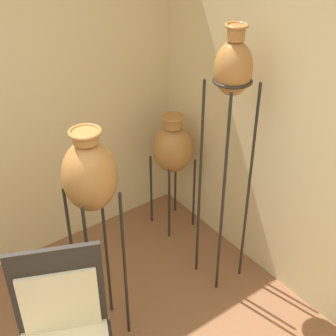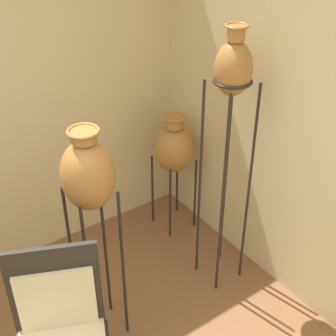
{
  "view_description": "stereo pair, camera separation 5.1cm",
  "coord_description": "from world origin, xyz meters",
  "px_view_note": "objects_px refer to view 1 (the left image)",
  "views": [
    {
      "loc": [
        -0.24,
        -1.05,
        2.71
      ],
      "look_at": [
        1.4,
        1.17,
        0.97
      ],
      "focal_mm": 50.0,
      "sensor_mm": 36.0,
      "label": 1
    },
    {
      "loc": [
        -0.2,
        -1.08,
        2.71
      ],
      "look_at": [
        1.4,
        1.17,
        0.97
      ],
      "focal_mm": 50.0,
      "sensor_mm": 36.0,
      "label": 2
    }
  ],
  "objects_px": {
    "vase_stand_medium": "(90,179)",
    "chair": "(63,335)",
    "vase_stand_short": "(173,149)",
    "vase_stand_tall": "(232,81)"
  },
  "relations": [
    {
      "from": "vase_stand_medium",
      "to": "chair",
      "type": "xyz_separation_m",
      "value": [
        -0.42,
        -0.37,
        -0.64
      ]
    },
    {
      "from": "vase_stand_short",
      "to": "chair",
      "type": "height_order",
      "value": "chair"
    },
    {
      "from": "vase_stand_tall",
      "to": "chair",
      "type": "height_order",
      "value": "vase_stand_tall"
    },
    {
      "from": "vase_stand_tall",
      "to": "vase_stand_medium",
      "type": "height_order",
      "value": "vase_stand_tall"
    },
    {
      "from": "vase_stand_medium",
      "to": "chair",
      "type": "distance_m",
      "value": 0.85
    },
    {
      "from": "vase_stand_tall",
      "to": "vase_stand_medium",
      "type": "distance_m",
      "value": 1.07
    },
    {
      "from": "vase_stand_tall",
      "to": "vase_stand_medium",
      "type": "xyz_separation_m",
      "value": [
        -1.0,
        0.05,
        -0.36
      ]
    },
    {
      "from": "vase_stand_short",
      "to": "vase_stand_medium",
      "type": "bearing_deg",
      "value": -148.45
    },
    {
      "from": "vase_stand_tall",
      "to": "vase_stand_short",
      "type": "distance_m",
      "value": 1.1
    },
    {
      "from": "vase_stand_tall",
      "to": "vase_stand_short",
      "type": "relative_size",
      "value": 1.82
    }
  ]
}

